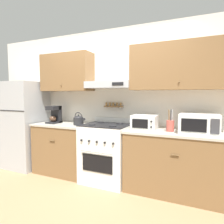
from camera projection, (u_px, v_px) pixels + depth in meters
name	position (u px, v px, depth m)	size (l,w,h in m)	color
ground_plane	(98.00, 188.00, 3.04)	(16.00, 16.00, 0.00)	#937551
wall_back	(119.00, 92.00, 3.41)	(5.20, 0.46, 2.55)	silver
counter_left	(64.00, 148.00, 3.65)	(1.01, 0.63, 0.90)	brown
counter_right	(177.00, 163.00, 2.84)	(1.47, 0.63, 0.90)	brown
stove_range	(106.00, 153.00, 3.27)	(0.74, 0.67, 1.02)	white
refrigerator	(24.00, 124.00, 3.95)	(0.78, 0.69, 1.67)	#ADAFB5
tea_kettle	(79.00, 120.00, 3.45)	(0.22, 0.17, 0.22)	#232326
coffee_maker	(55.00, 114.00, 3.69)	(0.19, 0.24, 0.32)	black
microwave	(199.00, 124.00, 2.68)	(0.50, 0.38, 0.26)	white
utensil_crock	(170.00, 125.00, 2.82)	(0.11, 0.11, 0.31)	#B24C42
toaster_oven	(144.00, 122.00, 2.97)	(0.36, 0.30, 0.22)	white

